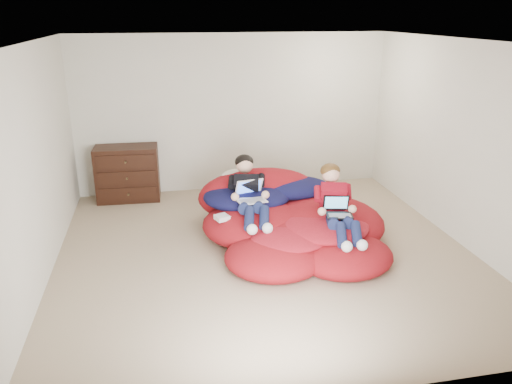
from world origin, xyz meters
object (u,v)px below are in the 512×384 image
beanbag_pile (290,222)px  older_boy (249,189)px  laptop_white (250,194)px  laptop_black (338,210)px  dresser (128,173)px  younger_boy (336,202)px

beanbag_pile → older_boy: bearing=157.1°
laptop_white → laptop_black: laptop_white is taller
dresser → laptop_black: size_ratio=2.80×
laptop_white → younger_boy: bearing=-26.7°
beanbag_pile → younger_boy: younger_boy is taller
younger_boy → dresser: bearing=137.6°
beanbag_pile → older_boy: size_ratio=1.96×
beanbag_pile → younger_boy: 0.72m
younger_boy → older_boy: bearing=148.7°
younger_boy → laptop_white: younger_boy is taller
beanbag_pile → younger_boy: (0.47, -0.38, 0.38)m
older_boy → laptop_black: 1.17m
dresser → younger_boy: size_ratio=0.90×
younger_boy → laptop_white: size_ratio=2.62×
dresser → younger_boy: 3.47m
younger_boy → laptop_white: bearing=153.3°
younger_boy → laptop_black: bearing=-90.0°
laptop_black → laptop_white: bearing=150.3°
dresser → laptop_white: size_ratio=2.35×
older_boy → beanbag_pile: bearing=-22.9°
older_boy → dresser: bearing=132.4°
beanbag_pile → laptop_black: (0.47, -0.44, 0.31)m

